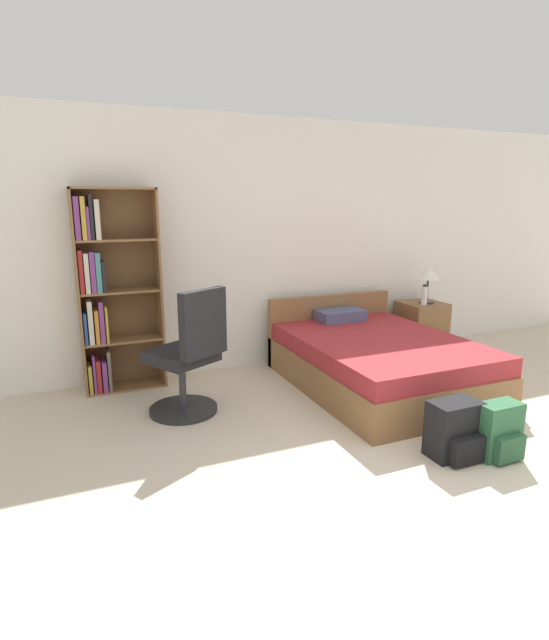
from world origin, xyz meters
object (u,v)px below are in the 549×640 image
bed (375,360)px  water_bottle (424,295)px  nightstand (420,327)px  bookshelf (108,293)px  backpack_green (499,432)px  office_chair (189,359)px  table_lamp (428,274)px  backpack_black (455,431)px

bed → water_bottle: water_bottle is taller
bed → nightstand: 1.36m
bookshelf → backpack_green: (2.33, -2.44, -0.74)m
bed → office_chair: bearing=179.3°
nightstand → table_lamp: table_lamp is taller
bed → backpack_green: size_ratio=5.03×
office_chair → water_bottle: size_ratio=4.59×
office_chair → table_lamp: bearing=12.7°
table_lamp → backpack_black: bearing=-124.7°
office_chair → water_bottle: bearing=11.7°
table_lamp → backpack_green: 2.63m
bookshelf → table_lamp: bearing=-3.4°
backpack_black → water_bottle: bearing=56.3°
water_bottle → office_chair: bearing=-168.3°
office_chair → backpack_green: 2.40m
bookshelf → bed: size_ratio=0.93×
bed → bookshelf: bearing=159.0°
backpack_green → backpack_black: 0.30m
table_lamp → bed: bearing=-149.1°
bed → backpack_black: size_ratio=4.99×
table_lamp → water_bottle: table_lamp is taller
table_lamp → water_bottle: (-0.10, -0.07, -0.22)m
nightstand → backpack_green: 2.55m
table_lamp → water_bottle: bearing=-143.9°
bookshelf → water_bottle: bookshelf is taller
bed → water_bottle: size_ratio=8.49×
office_chair → nightstand: size_ratio=1.82×
nightstand → office_chair: bearing=-166.4°
backpack_green → nightstand: bearing=63.1°
table_lamp → bookshelf: bearing=176.6°
table_lamp → water_bottle: 0.25m
bed → office_chair: size_ratio=1.85×
bookshelf → table_lamp: size_ratio=4.35×
nightstand → backpack_green: bearing=-116.9°
office_chair → backpack_green: office_chair is taller
office_chair → backpack_green: (1.81, -1.56, -0.30)m
office_chair → backpack_black: bearing=-43.0°
bed → office_chair: 1.84m
office_chair → backpack_black: 2.12m
bed → backpack_green: 1.54m
bed → backpack_black: bearing=-101.7°
nightstand → backpack_black: nightstand is taller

